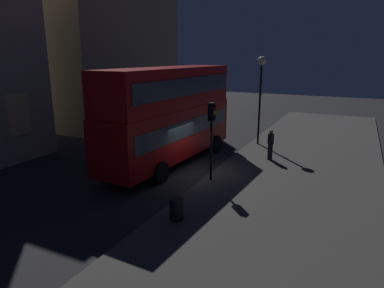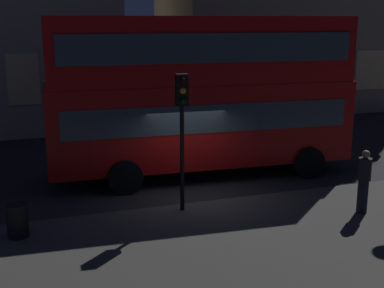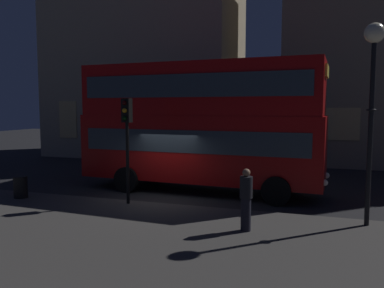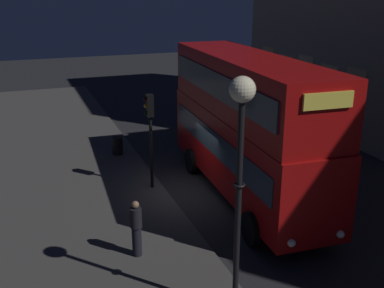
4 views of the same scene
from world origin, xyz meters
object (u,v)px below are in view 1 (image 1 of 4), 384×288
Objects in this scene: double_decker_bus at (170,111)px; litter_bin at (176,209)px; traffic_light_far_side at (202,92)px; pedestrian at (270,144)px; street_lamp at (261,77)px; traffic_light_near_kerb at (212,125)px.

double_decker_bus is 12.54× the size of litter_bin.
traffic_light_far_side reaches higher than pedestrian.
traffic_light_far_side is at bearing 21.50° from litter_bin.
traffic_light_far_side is at bearing 57.25° from street_lamp.
traffic_light_near_kerb is 0.91× the size of traffic_light_far_side.
traffic_light_far_side is (10.11, 2.66, -0.05)m from double_decker_bus.
traffic_light_near_kerb is 13.19m from traffic_light_far_side.
street_lamp is at bearing -9.75° from pedestrian.
double_decker_bus is 7.25m from street_lamp.
litter_bin is (-12.26, -0.31, -4.08)m from street_lamp.
double_decker_bus is at bearing 24.21° from traffic_light_far_side.
traffic_light_far_side is 10.69m from pedestrian.
double_decker_bus is 2.51× the size of traffic_light_far_side.
street_lamp is (7.91, -0.14, 1.77)m from traffic_light_near_kerb.
traffic_light_near_kerb is 4.55× the size of litter_bin.
street_lamp is 3.30× the size of pedestrian.
double_decker_bus is at bearing 66.97° from traffic_light_near_kerb.
double_decker_bus is 7.51m from litter_bin.
pedestrian is 9.07m from litter_bin.
traffic_light_far_side is 5.01× the size of litter_bin.
street_lamp is at bearing 1.47° from litter_bin.
litter_bin is (-4.35, -0.46, -2.31)m from traffic_light_near_kerb.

